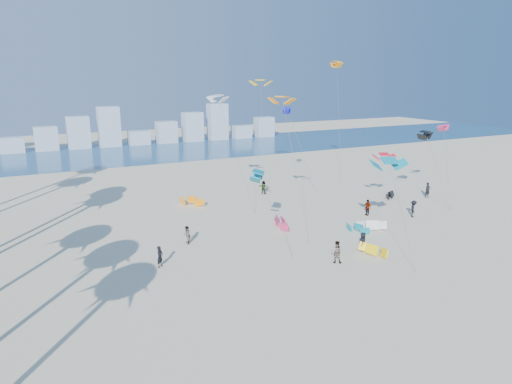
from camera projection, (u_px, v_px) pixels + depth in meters
name	position (u px, v px, depth m)	size (l,w,h in m)	color
ground	(333.00, 330.00, 27.24)	(220.00, 220.00, 0.00)	beige
ocean	(112.00, 154.00, 89.57)	(220.00, 220.00, 0.00)	navy
kitesurfer_near	(160.00, 257.00, 36.12)	(0.62, 0.41, 1.71)	black
kitesurfer_mid	(336.00, 252.00, 36.92)	(0.89, 0.70, 1.84)	gray
kitesurfers_far	(336.00, 207.00, 49.87)	(32.46, 22.57, 1.89)	black
grounded_kites	(309.00, 219.00, 46.98)	(25.68, 24.84, 1.01)	yellow
flying_kites	(326.00, 114.00, 51.27)	(29.57, 34.97, 17.11)	#0C8298
distant_skyline	(97.00, 133.00, 96.95)	(85.00, 3.00, 8.40)	#9EADBF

